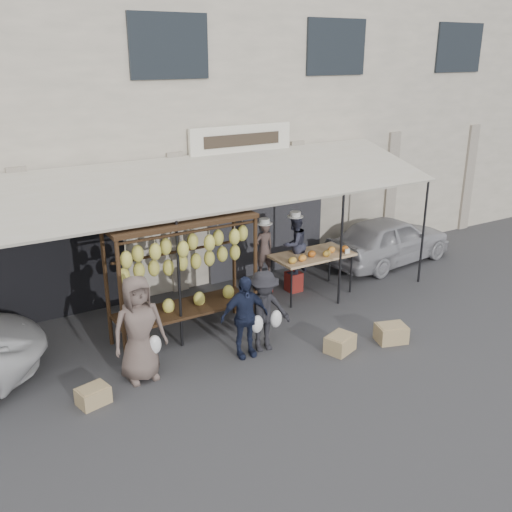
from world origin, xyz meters
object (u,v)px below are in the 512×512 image
(customer_right, at_px, (264,311))
(crate_near_b, at_px, (391,333))
(vendor_left, at_px, (264,248))
(vendor_right, at_px, (295,244))
(sedan, at_px, (389,239))
(customer_left, at_px, (139,329))
(crate_far, at_px, (93,396))
(crate_near_a, at_px, (340,343))
(banana_rack, at_px, (183,256))
(produce_table, at_px, (313,256))
(customer_mid, at_px, (244,317))

(customer_right, bearing_deg, crate_near_b, -13.25)
(vendor_left, xyz_separation_m, vendor_right, (0.58, -0.29, 0.08))
(vendor_left, relative_size, crate_near_b, 2.24)
(vendor_left, distance_m, sedan, 3.60)
(customer_left, bearing_deg, crate_far, -160.62)
(crate_far, bearing_deg, vendor_left, 27.53)
(customer_right, height_order, crate_near_a, customer_right)
(sedan, bearing_deg, customer_right, 107.44)
(banana_rack, bearing_deg, customer_right, -48.36)
(produce_table, bearing_deg, vendor_right, 122.28)
(vendor_right, bearing_deg, crate_far, 8.05)
(crate_near_a, distance_m, crate_far, 4.16)
(crate_near_b, distance_m, crate_far, 5.19)
(banana_rack, distance_m, customer_right, 1.69)
(vendor_left, xyz_separation_m, customer_mid, (-1.73, -2.17, -0.27))
(vendor_left, relative_size, crate_near_a, 2.35)
(customer_left, bearing_deg, sedan, 14.92)
(produce_table, height_order, customer_right, customer_right)
(customer_mid, height_order, sedan, customer_mid)
(vendor_left, bearing_deg, sedan, -178.55)
(vendor_right, relative_size, customer_right, 0.88)
(customer_right, bearing_deg, customer_mid, -168.28)
(customer_left, bearing_deg, vendor_left, 28.80)
(banana_rack, distance_m, vendor_right, 3.03)
(banana_rack, relative_size, crate_near_b, 5.02)
(crate_near_b, height_order, sedan, sedan)
(sedan, bearing_deg, vendor_left, 83.66)
(customer_mid, distance_m, crate_far, 2.69)
(produce_table, height_order, crate_far, produce_table)
(crate_near_a, bearing_deg, vendor_right, 72.54)
(produce_table, bearing_deg, crate_far, -162.67)
(banana_rack, bearing_deg, vendor_left, 24.87)
(produce_table, relative_size, customer_left, 0.98)
(sedan, bearing_deg, customer_mid, 105.97)
(vendor_left, distance_m, customer_mid, 2.79)
(customer_right, xyz_separation_m, crate_near_a, (1.10, -0.74, -0.58))
(customer_mid, height_order, crate_near_b, customer_mid)
(vendor_right, relative_size, sedan, 0.37)
(produce_table, bearing_deg, customer_right, -145.07)
(sedan, bearing_deg, produce_table, 97.04)
(banana_rack, bearing_deg, crate_near_a, -41.57)
(produce_table, height_order, customer_left, customer_left)
(vendor_right, bearing_deg, crate_near_b, 80.12)
(sedan, bearing_deg, crate_near_a, 120.96)
(vendor_right, height_order, crate_near_b, vendor_right)
(crate_near_a, height_order, crate_near_b, crate_near_b)
(produce_table, relative_size, customer_mid, 1.18)
(vendor_right, height_order, customer_right, vendor_right)
(produce_table, relative_size, vendor_left, 1.47)
(vendor_right, bearing_deg, sedan, 171.59)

